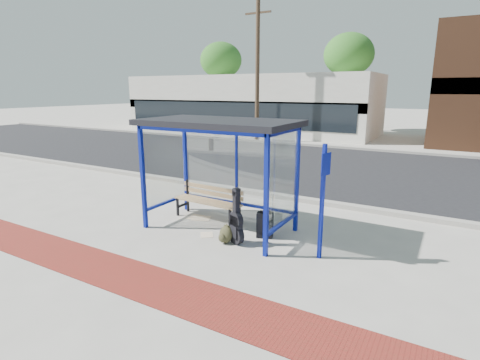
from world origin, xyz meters
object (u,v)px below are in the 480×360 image
Objects in this scene: guitar_bag at (236,225)px; suitcase at (265,225)px; bench at (209,200)px; backpack at (225,235)px.

suitcase is at bearing 84.24° from guitar_bag.
suitcase is (1.68, -0.40, -0.20)m from bench.
bench is 1.67m from guitar_bag.
bench reaches higher than suitcase.
suitcase is (0.35, 0.60, -0.13)m from guitar_bag.
guitar_bag is at bearing -138.08° from suitcase.
suitcase is 0.87m from backpack.
guitar_bag is 0.32m from backpack.
bench is 3.04× the size of suitcase.
guitar_bag is at bearing -33.19° from bench.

